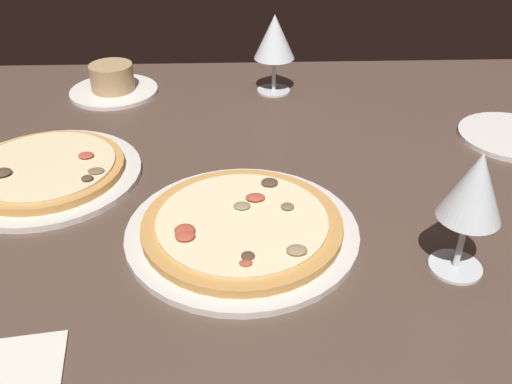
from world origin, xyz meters
TOP-DOWN VIEW (x-y plane):
  - dining_table at (0.00, 0.00)cm, footprint 150.00×110.00cm
  - pizza_main at (-4.20, -11.87)cm, footprint 31.85×31.85cm
  - pizza_side at (-35.02, 4.02)cm, footprint 29.67×29.67cm
  - ramekin_on_saucer at (-30.39, 37.85)cm, footprint 18.24×18.24cm
  - wine_glass_far at (3.21, 37.50)cm, footprint 8.33×8.33cm
  - wine_glass_near at (22.64, -19.83)cm, footprint 7.55×7.55cm
  - side_plate at (44.56, 14.55)cm, footprint 18.58×18.58cm

SIDE VIEW (x-z plane):
  - dining_table at x=0.00cm, z-range 0.00..4.00cm
  - side_plate at x=44.56cm, z-range 4.00..4.90cm
  - pizza_side at x=-35.02cm, z-range 3.47..6.86cm
  - pizza_main at x=-4.20cm, z-range 3.49..6.87cm
  - ramekin_on_saucer at x=-30.39cm, z-range 3.21..9.41cm
  - wine_glass_far at x=3.21cm, z-range 7.13..23.30cm
  - wine_glass_near at x=22.64cm, z-range 7.39..24.10cm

